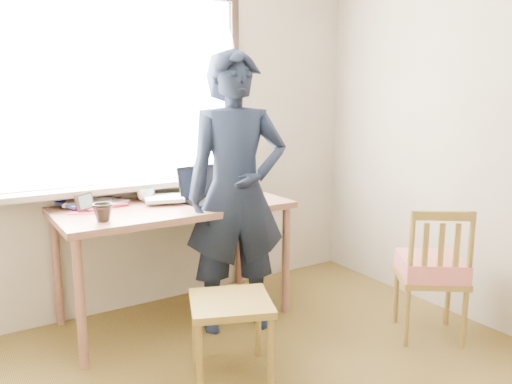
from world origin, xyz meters
TOP-DOWN VIEW (x-y plane):
  - room_shell at (-0.02, 0.20)m, footprint 3.52×4.02m
  - desk at (-0.00, 1.63)m, footprint 1.55×0.77m
  - laptop at (0.24, 1.60)m, footprint 0.39×0.33m
  - mug_white at (-0.12, 1.83)m, footprint 0.15×0.15m
  - mug_dark at (-0.53, 1.41)m, footprint 0.13×0.13m
  - mouse at (0.46, 1.53)m, footprint 0.09×0.06m
  - desk_clutter at (-0.31, 1.79)m, footprint 0.81×0.53m
  - book_a at (-0.45, 1.83)m, footprint 0.28×0.30m
  - book_b at (0.45, 1.92)m, footprint 0.27×0.32m
  - picture_frame at (-0.56, 1.73)m, footprint 0.13×0.09m
  - work_chair at (-0.03, 0.78)m, footprint 0.56×0.55m
  - side_chair at (1.29, 0.50)m, footprint 0.56×0.55m
  - person at (0.31, 1.31)m, footprint 0.77×0.61m

SIDE VIEW (x-z plane):
  - work_chair at x=-0.03m, z-range 0.15..0.60m
  - side_chair at x=1.29m, z-range 0.02..0.90m
  - desk at x=0.00m, z-range 0.33..1.16m
  - book_b at x=0.45m, z-range 0.83..0.85m
  - book_a at x=-0.45m, z-range 0.83..0.85m
  - mouse at x=0.46m, z-range 0.83..0.86m
  - desk_clutter at x=-0.31m, z-range 0.83..0.87m
  - mug_white at x=-0.12m, z-range 0.83..0.92m
  - mug_dark at x=-0.53m, z-range 0.83..0.94m
  - picture_frame at x=-0.56m, z-range 0.83..0.94m
  - laptop at x=0.24m, z-range 0.76..1.01m
  - person at x=0.31m, z-range 0.00..1.85m
  - room_shell at x=-0.02m, z-range 0.33..2.94m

